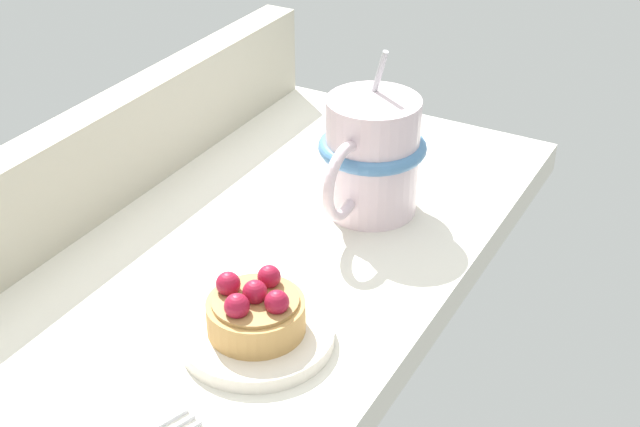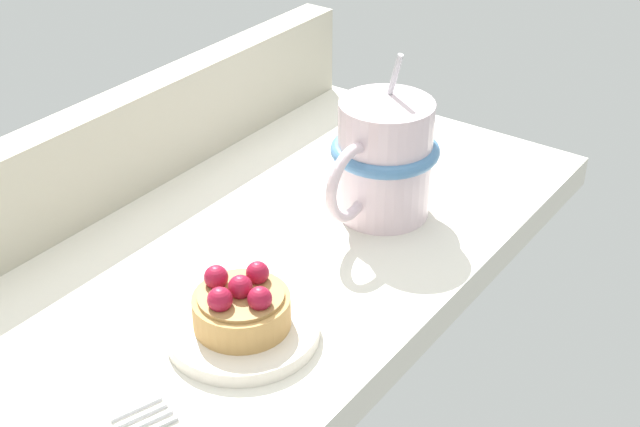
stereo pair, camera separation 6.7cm
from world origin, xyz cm
name	(u,v)px [view 2 (the right image)]	position (x,y,z in cm)	size (l,w,h in cm)	color
ground_plane	(222,283)	(0.00, 0.00, -1.43)	(69.50, 33.10, 2.87)	silver
window_rail_back	(84,165)	(0.00, 14.86, 4.59)	(68.11, 3.39, 9.18)	#B2AD99
dessert_plate	(243,330)	(-5.36, -6.78, 0.51)	(10.85, 10.85, 1.09)	silver
raspberry_tart	(241,306)	(-5.38, -6.76, 2.69)	(6.84, 6.84, 4.05)	tan
coffee_mug	(383,159)	(14.47, -5.72, 5.28)	(12.91, 9.17, 14.11)	silver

